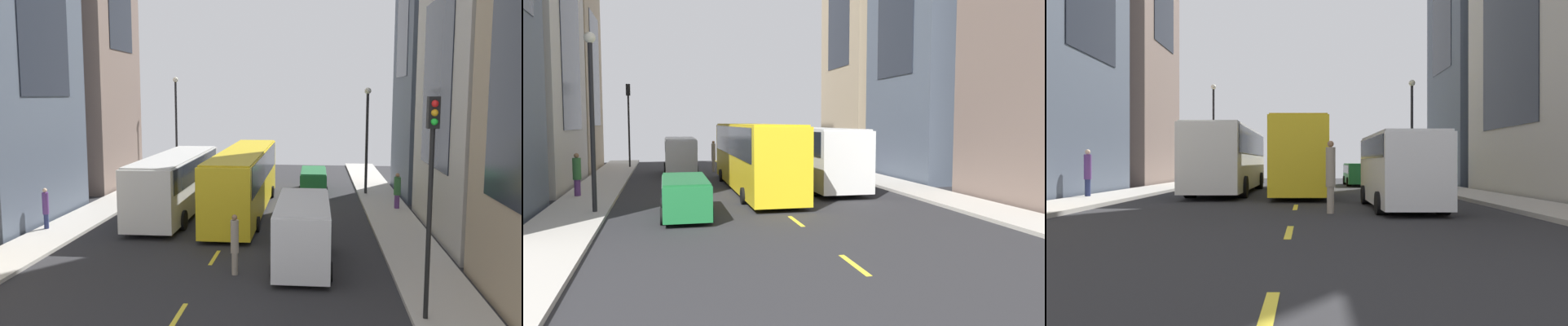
% 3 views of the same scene
% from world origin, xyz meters
% --- Properties ---
extents(ground_plane, '(43.13, 43.13, 0.00)m').
position_xyz_m(ground_plane, '(0.00, 0.00, 0.00)').
color(ground_plane, '#28282B').
extents(sidewalk_west, '(2.58, 44.00, 0.15)m').
position_xyz_m(sidewalk_west, '(-8.28, 0.00, 0.07)').
color(sidewalk_west, '#B2ADA3').
rests_on(sidewalk_west, ground).
extents(sidewalk_east, '(2.58, 44.00, 0.15)m').
position_xyz_m(sidewalk_east, '(8.28, 0.00, 0.07)').
color(sidewalk_east, '#B2ADA3').
rests_on(sidewalk_east, ground).
extents(lane_stripe_0, '(0.16, 2.00, 0.01)m').
position_xyz_m(lane_stripe_0, '(0.00, -21.00, 0.01)').
color(lane_stripe_0, yellow).
rests_on(lane_stripe_0, ground).
extents(lane_stripe_1, '(0.16, 2.00, 0.01)m').
position_xyz_m(lane_stripe_1, '(0.00, -15.00, 0.01)').
color(lane_stripe_1, yellow).
rests_on(lane_stripe_1, ground).
extents(lane_stripe_2, '(0.16, 2.00, 0.01)m').
position_xyz_m(lane_stripe_2, '(0.00, -9.00, 0.01)').
color(lane_stripe_2, yellow).
rests_on(lane_stripe_2, ground).
extents(lane_stripe_3, '(0.16, 2.00, 0.01)m').
position_xyz_m(lane_stripe_3, '(0.00, -3.00, 0.01)').
color(lane_stripe_3, yellow).
rests_on(lane_stripe_3, ground).
extents(lane_stripe_4, '(0.16, 2.00, 0.01)m').
position_xyz_m(lane_stripe_4, '(0.00, 3.00, 0.01)').
color(lane_stripe_4, yellow).
rests_on(lane_stripe_4, ground).
extents(lane_stripe_5, '(0.16, 2.00, 0.01)m').
position_xyz_m(lane_stripe_5, '(0.00, 9.00, 0.01)').
color(lane_stripe_5, yellow).
rests_on(lane_stripe_5, ground).
extents(lane_stripe_6, '(0.16, 2.00, 0.01)m').
position_xyz_m(lane_stripe_6, '(0.00, 15.00, 0.01)').
color(lane_stripe_6, yellow).
rests_on(lane_stripe_6, ground).
extents(building_east_0, '(8.61, 9.18, 15.20)m').
position_xyz_m(building_east_0, '(14.03, -14.41, 7.60)').
color(building_east_0, tan).
rests_on(building_east_0, ground).
extents(city_bus_white, '(2.80, 11.58, 3.35)m').
position_xyz_m(city_bus_white, '(-3.69, -0.96, 2.01)').
color(city_bus_white, silver).
rests_on(city_bus_white, ground).
extents(streetcar_yellow, '(2.70, 14.67, 3.59)m').
position_xyz_m(streetcar_yellow, '(0.06, 0.02, 2.13)').
color(streetcar_yellow, yellow).
rests_on(streetcar_yellow, ground).
extents(delivery_van_white, '(2.25, 6.02, 2.58)m').
position_xyz_m(delivery_van_white, '(3.64, -9.51, 1.52)').
color(delivery_van_white, white).
rests_on(delivery_van_white, ground).
extents(car_green_0, '(1.91, 4.69, 1.53)m').
position_xyz_m(car_green_0, '(3.99, 7.05, 0.91)').
color(car_green_0, '#1E7238').
rests_on(car_green_0, ground).
extents(pedestrian_waiting_curb, '(0.31, 0.31, 2.02)m').
position_xyz_m(pedestrian_waiting_curb, '(-9.06, -5.52, 1.23)').
color(pedestrian_waiting_curb, navy).
rests_on(pedestrian_waiting_curb, ground).
extents(pedestrian_crossing_near, '(0.39, 0.39, 2.06)m').
position_xyz_m(pedestrian_crossing_near, '(8.85, 1.16, 1.23)').
color(pedestrian_crossing_near, '#593372').
rests_on(pedestrian_crossing_near, ground).
extents(pedestrian_crossing_mid, '(0.30, 0.30, 2.29)m').
position_xyz_m(pedestrian_crossing_mid, '(1.15, -11.01, 1.23)').
color(pedestrian_crossing_mid, gray).
rests_on(pedestrian_crossing_mid, ground).
extents(traffic_light_near_corner, '(0.32, 0.44, 6.49)m').
position_xyz_m(traffic_light_near_corner, '(7.39, -14.75, 4.62)').
color(traffic_light_near_corner, black).
rests_on(traffic_light_near_corner, ground).
extents(streetlamp_far, '(0.44, 0.44, 7.04)m').
position_xyz_m(streetlamp_far, '(7.49, 5.92, 4.46)').
color(streetlamp_far, black).
rests_on(streetlamp_far, ground).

